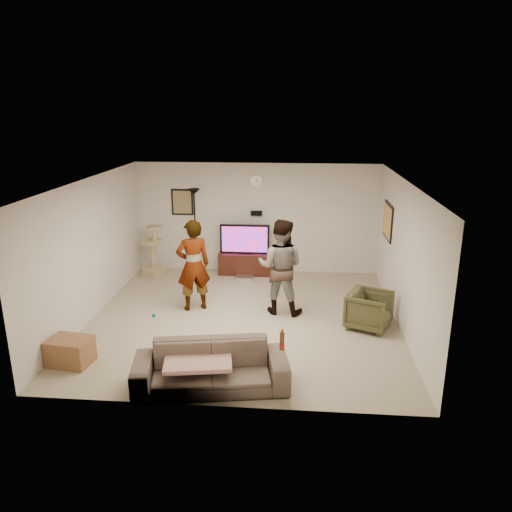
# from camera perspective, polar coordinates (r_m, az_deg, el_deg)

# --- Properties ---
(floor) EXTENTS (5.50, 5.50, 0.02)m
(floor) POSITION_cam_1_polar(r_m,az_deg,el_deg) (9.04, -1.42, -7.29)
(floor) COLOR tan
(floor) RESTS_ON ground
(ceiling) EXTENTS (5.50, 5.50, 0.02)m
(ceiling) POSITION_cam_1_polar(r_m,az_deg,el_deg) (8.32, -1.55, 8.73)
(ceiling) COLOR silver
(ceiling) RESTS_ON wall_back
(wall_back) EXTENTS (5.50, 0.04, 2.50)m
(wall_back) POSITION_cam_1_polar(r_m,az_deg,el_deg) (11.25, 0.06, 4.39)
(wall_back) COLOR silver
(wall_back) RESTS_ON floor
(wall_front) EXTENTS (5.50, 0.04, 2.50)m
(wall_front) POSITION_cam_1_polar(r_m,az_deg,el_deg) (6.04, -4.37, -7.07)
(wall_front) COLOR silver
(wall_front) RESTS_ON floor
(wall_left) EXTENTS (0.04, 5.50, 2.50)m
(wall_left) POSITION_cam_1_polar(r_m,az_deg,el_deg) (9.30, -18.57, 0.78)
(wall_left) COLOR silver
(wall_left) RESTS_ON floor
(wall_right) EXTENTS (0.04, 5.50, 2.50)m
(wall_right) POSITION_cam_1_polar(r_m,az_deg,el_deg) (8.74, 16.74, -0.07)
(wall_right) COLOR silver
(wall_right) RESTS_ON floor
(wall_clock) EXTENTS (0.26, 0.04, 0.26)m
(wall_clock) POSITION_cam_1_polar(r_m,az_deg,el_deg) (11.06, 0.05, 8.65)
(wall_clock) COLOR white
(wall_clock) RESTS_ON wall_back
(wall_speaker) EXTENTS (0.25, 0.10, 0.10)m
(wall_speaker) POSITION_cam_1_polar(r_m,az_deg,el_deg) (11.16, 0.04, 4.97)
(wall_speaker) COLOR black
(wall_speaker) RESTS_ON wall_back
(picture_back) EXTENTS (0.42, 0.03, 0.52)m
(picture_back) POSITION_cam_1_polar(r_m,az_deg,el_deg) (11.42, -8.52, 6.19)
(picture_back) COLOR olive
(picture_back) RESTS_ON wall_back
(picture_right) EXTENTS (0.03, 0.78, 0.62)m
(picture_right) POSITION_cam_1_polar(r_m,az_deg,el_deg) (10.19, 15.01, 3.92)
(picture_right) COLOR #D5984C
(picture_right) RESTS_ON wall_right
(tv_stand) EXTENTS (1.18, 0.45, 0.49)m
(tv_stand) POSITION_cam_1_polar(r_m,az_deg,el_deg) (11.30, -1.29, -0.84)
(tv_stand) COLOR #33150D
(tv_stand) RESTS_ON floor
(console_box) EXTENTS (0.40, 0.30, 0.07)m
(console_box) POSITION_cam_1_polar(r_m,az_deg,el_deg) (10.99, -1.35, -2.52)
(console_box) COLOR silver
(console_box) RESTS_ON floor
(tv) EXTENTS (1.12, 0.08, 0.66)m
(tv) POSITION_cam_1_polar(r_m,az_deg,el_deg) (11.13, -1.31, 1.99)
(tv) COLOR black
(tv) RESTS_ON tv_stand
(tv_screen) EXTENTS (1.03, 0.01, 0.58)m
(tv_screen) POSITION_cam_1_polar(r_m,az_deg,el_deg) (11.09, -1.34, 1.93)
(tv_screen) COLOR #231FF2
(tv_screen) RESTS_ON tv
(floor_lamp) EXTENTS (0.32, 0.32, 1.94)m
(floor_lamp) POSITION_cam_1_polar(r_m,az_deg,el_deg) (11.25, -7.04, 2.80)
(floor_lamp) COLOR black
(floor_lamp) RESTS_ON floor
(cat_tree) EXTENTS (0.49, 0.49, 1.17)m
(cat_tree) POSITION_cam_1_polar(r_m,az_deg,el_deg) (11.29, -11.89, 0.58)
(cat_tree) COLOR tan
(cat_tree) RESTS_ON floor
(person_left) EXTENTS (0.75, 0.64, 1.73)m
(person_left) POSITION_cam_1_polar(r_m,az_deg,el_deg) (9.22, -7.28, -1.08)
(person_left) COLOR #979797
(person_left) RESTS_ON floor
(person_right) EXTENTS (0.96, 0.81, 1.78)m
(person_right) POSITION_cam_1_polar(r_m,az_deg,el_deg) (9.01, 2.84, -1.25)
(person_right) COLOR #245786
(person_right) RESTS_ON floor
(sofa) EXTENTS (2.20, 1.16, 0.61)m
(sofa) POSITION_cam_1_polar(r_m,az_deg,el_deg) (6.89, -5.23, -12.67)
(sofa) COLOR brown
(sofa) RESTS_ON floor
(throw_blanket) EXTENTS (1.00, 0.84, 0.06)m
(throw_blanket) POSITION_cam_1_polar(r_m,az_deg,el_deg) (6.87, -6.71, -11.80)
(throw_blanket) COLOR #D59F8E
(throw_blanket) RESTS_ON sofa
(beer_bottle) EXTENTS (0.06, 0.06, 0.25)m
(beer_bottle) POSITION_cam_1_polar(r_m,az_deg,el_deg) (6.60, 3.03, -9.81)
(beer_bottle) COLOR #572D13
(beer_bottle) RESTS_ON sofa
(armchair) EXTENTS (0.93, 0.92, 0.65)m
(armchair) POSITION_cam_1_polar(r_m,az_deg,el_deg) (8.78, 12.97, -6.12)
(armchair) COLOR #3E3E22
(armchair) RESTS_ON floor
(side_table) EXTENTS (0.66, 0.53, 0.40)m
(side_table) POSITION_cam_1_polar(r_m,az_deg,el_deg) (7.97, -20.70, -10.28)
(side_table) COLOR brown
(side_table) RESTS_ON floor
(toy_ball) EXTENTS (0.07, 0.07, 0.07)m
(toy_ball) POSITION_cam_1_polar(r_m,az_deg,el_deg) (9.26, -11.76, -6.74)
(toy_ball) COLOR #006186
(toy_ball) RESTS_ON floor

